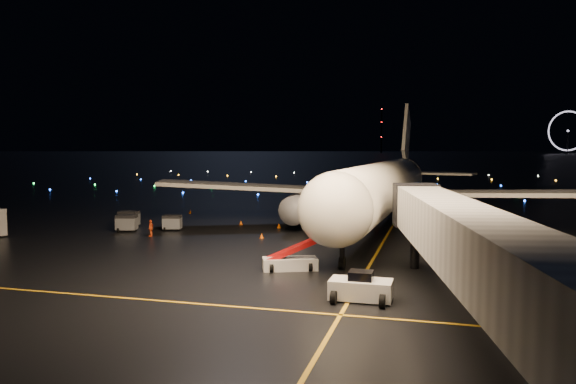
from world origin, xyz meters
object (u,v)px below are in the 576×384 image
belt_loader (290,251)px  airliner (386,159)px  baggage_cart_0 (127,223)px  baggage_cart_1 (172,223)px  baggage_cart_2 (129,219)px  crew_c (151,228)px  pushback_tug (361,286)px

belt_loader → airliner: bearing=57.8°
baggage_cart_0 → baggage_cart_1: (4.48, 2.10, -0.08)m
belt_loader → baggage_cart_1: size_ratio=3.08×
belt_loader → baggage_cart_2: (-24.08, 17.14, -0.55)m
crew_c → pushback_tug: bearing=45.1°
belt_loader → baggage_cart_2: belt_loader is taller
baggage_cart_0 → belt_loader: bearing=-46.5°
airliner → crew_c: airliner is taller
airliner → baggage_cart_0: (-27.38, -11.61, -7.03)m
airliner → baggage_cart_1: airliner is taller
baggage_cart_1 → pushback_tug: bearing=-56.5°
baggage_cart_2 → pushback_tug: bearing=-45.6°
pushback_tug → baggage_cart_2: 38.93m
baggage_cart_1 → airliner: bearing=9.5°
crew_c → baggage_cart_0: bearing=-127.5°
airliner → baggage_cart_1: 25.79m
airliner → belt_loader: size_ratio=9.21×
airliner → baggage_cart_1: size_ratio=28.31×
belt_loader → baggage_cart_2: 29.56m
belt_loader → baggage_cart_1: bearing=116.8°
pushback_tug → baggage_cart_0: 35.76m
baggage_cart_0 → baggage_cart_1: 4.95m
baggage_cart_1 → baggage_cart_2: baggage_cart_2 is taller
belt_loader → crew_c: 21.51m
airliner → belt_loader: 26.87m
belt_loader → baggage_cart_1: 24.16m
baggage_cart_1 → baggage_cart_2: (-6.09, 1.03, 0.09)m
belt_loader → baggage_cart_0: size_ratio=2.81×
baggage_cart_2 → baggage_cart_1: bearing=-16.7°
airliner → baggage_cart_2: bearing=-161.1°
belt_loader → crew_c: size_ratio=3.50×
crew_c → baggage_cart_1: (0.16, 4.58, -0.03)m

